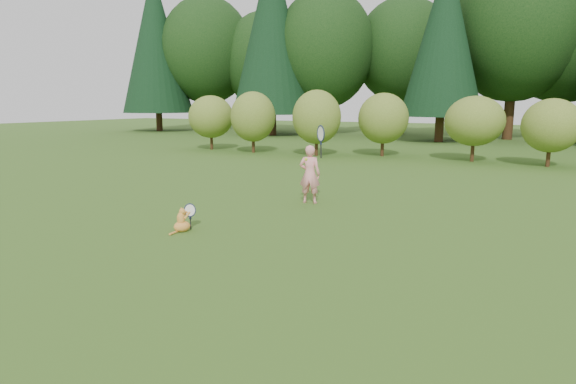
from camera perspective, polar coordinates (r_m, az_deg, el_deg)
The scene contains 6 objects.
ground at distance 8.16m, azimuth -3.85°, elevation -5.63°, with size 100.00×100.00×0.00m, color #2D4C15.
shrub_row at distance 20.13m, azimuth 15.81°, elevation 7.64°, with size 28.00×3.00×2.80m, color #556B21, non-canonical shape.
woodland_backdrop at distance 30.42m, azimuth 20.52°, elevation 19.77°, with size 48.00×10.00×15.00m, color black, non-canonical shape.
child at distance 10.95m, azimuth 2.64°, elevation 2.27°, with size 0.74×0.48×2.00m.
cat at distance 8.81m, azimuth -12.44°, elevation -3.14°, with size 0.40×0.66×0.59m.
tennis_ball at distance 8.91m, azimuth 2.16°, elevation 3.89°, with size 0.06×0.06×0.06m.
Camera 1 is at (4.08, -6.69, 2.26)m, focal length 30.00 mm.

